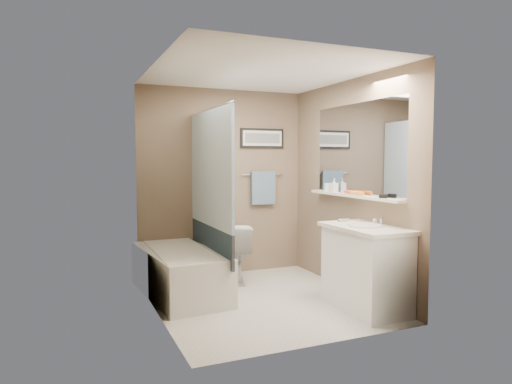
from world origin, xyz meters
name	(u,v)px	position (x,y,z in m)	size (l,w,h in m)	color
ground	(262,300)	(0.00, 0.00, 0.00)	(2.50, 2.50, 0.00)	beige
ceiling	(262,74)	(0.00, 0.00, 2.38)	(2.20, 2.50, 0.04)	white
wall_back	(223,183)	(0.00, 1.23, 1.20)	(2.20, 0.04, 2.40)	brown
wall_front	(324,197)	(0.00, -1.23, 1.20)	(2.20, 0.04, 2.40)	brown
wall_left	(158,191)	(-1.08, 0.00, 1.20)	(0.04, 2.50, 2.40)	brown
wall_right	(348,186)	(1.08, 0.00, 1.20)	(0.04, 2.50, 2.40)	brown
tile_surround	(148,207)	(-1.09, 0.50, 1.00)	(0.02, 1.55, 2.00)	tan
curtain_rod	(210,109)	(-0.40, 0.50, 2.05)	(0.02, 0.02, 1.55)	silver
curtain_upper	(211,168)	(-0.40, 0.50, 1.40)	(0.03, 1.45, 1.28)	white
curtain_lower	(211,242)	(-0.40, 0.50, 0.58)	(0.03, 1.45, 0.36)	#223441
mirror	(357,149)	(1.09, -0.15, 1.62)	(0.02, 1.60, 1.00)	silver
shelf	(353,196)	(1.04, -0.15, 1.10)	(0.12, 1.60, 0.03)	silver
towel_bar	(263,174)	(0.55, 1.22, 1.30)	(0.02, 0.02, 0.60)	silver
towel	(263,188)	(0.55, 1.20, 1.12)	(0.34, 0.05, 0.44)	#7FA0B8
art_frame	(262,138)	(0.55, 1.23, 1.78)	(0.62, 0.03, 0.26)	black
art_mat	(263,138)	(0.55, 1.22, 1.78)	(0.56, 0.00, 0.20)	white
art_image	(263,138)	(0.55, 1.22, 1.78)	(0.50, 0.00, 0.13)	#595959
door	(380,219)	(0.55, -1.24, 1.00)	(0.80, 0.02, 2.00)	silver
door_handle	(344,220)	(0.22, -1.19, 1.00)	(0.02, 0.02, 0.10)	silver
bathtub	(180,272)	(-0.75, 0.55, 0.25)	(0.70, 1.50, 0.50)	silver
tub_rim	(179,250)	(-0.75, 0.55, 0.50)	(0.56, 1.36, 0.02)	silver
toilet	(233,252)	(0.00, 0.87, 0.36)	(0.40, 0.71, 0.72)	silver
vanity	(366,270)	(0.85, -0.66, 0.40)	(0.50, 0.90, 0.80)	white
countertop	(366,228)	(0.84, -0.66, 0.82)	(0.54, 0.96, 0.04)	silver
sink_basin	(365,225)	(0.83, -0.66, 0.85)	(0.34, 0.34, 0.01)	silver
faucet_spout	(381,220)	(1.03, -0.66, 0.89)	(0.02, 0.02, 0.10)	silver
faucet_knob	(375,221)	(1.03, -0.56, 0.87)	(0.05, 0.05, 0.05)	silver
candle_bowl_near	(383,196)	(1.04, -0.68, 1.14)	(0.09, 0.09, 0.04)	black
hair_brush_front	(357,193)	(1.04, -0.23, 1.14)	(0.04, 0.04, 0.22)	orange
hair_brush_back	(352,192)	(1.04, -0.13, 1.14)	(0.04, 0.04, 0.22)	#C3451B
pink_comb	(345,193)	(1.04, 0.00, 1.12)	(0.03, 0.16, 0.01)	pink
glass_jar	(328,187)	(1.04, 0.37, 1.17)	(0.08, 0.08, 0.10)	silver
soap_bottle	(334,185)	(1.04, 0.22, 1.19)	(0.07, 0.07, 0.16)	#999999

